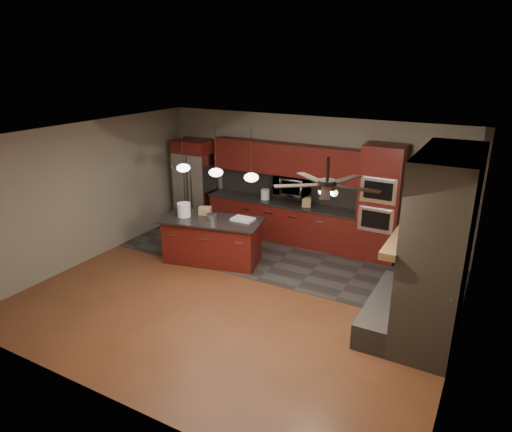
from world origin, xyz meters
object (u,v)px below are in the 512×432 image
Objects in this scene: microwave at (292,185)px; refrigerator at (196,183)px; white_bucket at (184,210)px; counter_bucket at (265,194)px; cardboard_box at (205,211)px; kitchen_island at (212,240)px; counter_box at (306,202)px; paint_tray at (243,219)px; oven_tower at (381,204)px; paint_can at (212,217)px.

refrigerator reaches higher than microwave.
counter_bucket is at bearing 65.72° from white_bucket.
refrigerator reaches higher than counter_bucket.
refrigerator is at bearing 108.32° from cardboard_box.
counter_box is at bearing 40.22° from kitchen_island.
microwave is at bearing 52.46° from white_bucket.
paint_tray is (0.58, 0.25, 0.48)m from kitchen_island.
microwave reaches higher than paint_tray.
counter_box reaches higher than cardboard_box.
counter_box is at bearing 44.33° from white_bucket.
white_bucket is (1.01, -1.82, 0.01)m from refrigerator.
microwave is at bearing 50.79° from kitchen_island.
microwave is 2.98× the size of cardboard_box.
kitchen_island is 9.59× the size of counter_bucket.
kitchen_island is 8.85× the size of cardboard_box.
counter_box is at bearing -14.21° from microwave.
microwave is 2.21m from kitchen_island.
white_bucket reaches higher than counter_bucket.
counter_box is at bearing -178.46° from oven_tower.
microwave is 1.70× the size of paint_tray.
paint_tray is (-0.34, -1.57, -0.36)m from microwave.
microwave reaches higher than counter_bucket.
kitchen_island is at bearing -46.80° from refrigerator.
microwave is 2.09m from paint_can.
cardboard_box is at bearing -109.45° from counter_bucket.
paint_tray is 2.06× the size of counter_box.
counter_box is at bearing 21.24° from cardboard_box.
white_bucket is 1.40× the size of paint_can.
refrigerator is at bearing 120.80° from kitchen_island.
microwave is 2.58× the size of white_bucket.
counter_box is (1.32, 1.72, 0.54)m from kitchen_island.
cardboard_box is (-0.28, 0.19, 0.53)m from kitchen_island.
paint_tray is (-2.31, -1.51, -0.25)m from oven_tower.
cardboard_box is at bearing -126.27° from microwave.
paint_tray is (0.54, 0.31, -0.05)m from paint_can.
oven_tower reaches higher than paint_tray.
counter_box reaches higher than paint_can.
kitchen_island is at bearing 129.91° from paint_can.
counter_box is (0.73, 1.47, 0.06)m from paint_tray.
kitchen_island is 0.53m from paint_can.
oven_tower is 10.50× the size of counter_bucket.
paint_tray is 1.64m from counter_box.
counter_box reaches higher than kitchen_island.
paint_tray reaches higher than kitchen_island.
paint_can is at bearing -147.44° from oven_tower.
paint_can is at bearing -148.33° from counter_box.
paint_can is (-0.87, -1.88, -0.31)m from microwave.
microwave is 3.23× the size of counter_bucket.
cardboard_box is at bearing -158.88° from counter_box.
microwave is 3.50× the size of counter_box.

